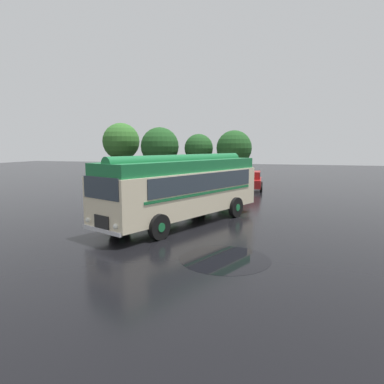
{
  "coord_description": "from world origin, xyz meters",
  "views": [
    {
      "loc": [
        5.92,
        -16.43,
        3.9
      ],
      "look_at": [
        0.71,
        1.45,
        1.4
      ],
      "focal_mm": 32.0,
      "sensor_mm": 36.0,
      "label": 1
    }
  ],
  "objects_px": {
    "car_near_left": "(189,179)",
    "car_mid_right": "(251,180)",
    "car_mid_left": "(220,179)",
    "vintage_bus": "(184,186)"
  },
  "relations": [
    {
      "from": "vintage_bus",
      "to": "car_near_left",
      "type": "bearing_deg",
      "value": 105.59
    },
    {
      "from": "car_near_left",
      "to": "car_mid_left",
      "type": "relative_size",
      "value": 1.02
    },
    {
      "from": "car_mid_right",
      "to": "vintage_bus",
      "type": "bearing_deg",
      "value": -97.1
    },
    {
      "from": "car_near_left",
      "to": "car_mid_right",
      "type": "xyz_separation_m",
      "value": [
        5.83,
        -0.02,
        0.0
      ]
    },
    {
      "from": "vintage_bus",
      "to": "car_mid_right",
      "type": "distance_m",
      "value": 14.57
    },
    {
      "from": "vintage_bus",
      "to": "car_mid_right",
      "type": "bearing_deg",
      "value": 82.9
    },
    {
      "from": "car_mid_left",
      "to": "vintage_bus",
      "type": "bearing_deg",
      "value": -85.21
    },
    {
      "from": "vintage_bus",
      "to": "car_mid_left",
      "type": "relative_size",
      "value": 2.41
    },
    {
      "from": "car_near_left",
      "to": "car_mid_left",
      "type": "xyz_separation_m",
      "value": [
        2.75,
        0.84,
        0.0
      ]
    },
    {
      "from": "vintage_bus",
      "to": "car_mid_left",
      "type": "xyz_separation_m",
      "value": [
        -1.28,
        15.29,
        -1.05
      ]
    }
  ]
}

